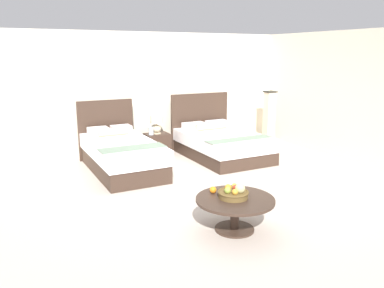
{
  "coord_description": "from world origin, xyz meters",
  "views": [
    {
      "loc": [
        -3.06,
        -5.3,
        2.16
      ],
      "look_at": [
        -0.17,
        0.45,
        0.65
      ],
      "focal_mm": 36.43,
      "sensor_mm": 36.0,
      "label": 1
    }
  ],
  "objects_px": {
    "vase": "(151,131)",
    "bed_near_corner": "(221,143)",
    "coffee_table": "(235,205)",
    "bed_near_window": "(121,154)",
    "nightstand": "(157,144)",
    "fruit_bowl": "(234,193)",
    "table_lamp": "(157,123)",
    "loose_orange": "(213,190)",
    "floor_lamp_corner": "(269,118)",
    "loose_apple": "(234,186)"
  },
  "relations": [
    {
      "from": "bed_near_window",
      "to": "loose_apple",
      "type": "bearing_deg",
      "value": -75.93
    },
    {
      "from": "nightstand",
      "to": "loose_orange",
      "type": "xyz_separation_m",
      "value": [
        -0.66,
        -3.57,
        0.23
      ]
    },
    {
      "from": "nightstand",
      "to": "vase",
      "type": "distance_m",
      "value": 0.35
    },
    {
      "from": "loose_orange",
      "to": "floor_lamp_corner",
      "type": "distance_m",
      "value": 4.81
    },
    {
      "from": "nightstand",
      "to": "fruit_bowl",
      "type": "distance_m",
      "value": 3.86
    },
    {
      "from": "vase",
      "to": "loose_apple",
      "type": "xyz_separation_m",
      "value": [
        -0.17,
        -3.51,
        -0.1
      ]
    },
    {
      "from": "nightstand",
      "to": "fruit_bowl",
      "type": "relative_size",
      "value": 1.32
    },
    {
      "from": "bed_near_corner",
      "to": "fruit_bowl",
      "type": "height_order",
      "value": "bed_near_corner"
    },
    {
      "from": "floor_lamp_corner",
      "to": "loose_orange",
      "type": "bearing_deg",
      "value": -135.84
    },
    {
      "from": "bed_near_corner",
      "to": "table_lamp",
      "type": "relative_size",
      "value": 5.29
    },
    {
      "from": "bed_near_corner",
      "to": "floor_lamp_corner",
      "type": "bearing_deg",
      "value": 17.7
    },
    {
      "from": "loose_orange",
      "to": "floor_lamp_corner",
      "type": "relative_size",
      "value": 0.07
    },
    {
      "from": "bed_near_corner",
      "to": "loose_apple",
      "type": "height_order",
      "value": "bed_near_corner"
    },
    {
      "from": "nightstand",
      "to": "floor_lamp_corner",
      "type": "relative_size",
      "value": 0.4
    },
    {
      "from": "bed_near_window",
      "to": "table_lamp",
      "type": "distance_m",
      "value": 1.34
    },
    {
      "from": "nightstand",
      "to": "loose_apple",
      "type": "xyz_separation_m",
      "value": [
        -0.32,
        -3.55,
        0.22
      ]
    },
    {
      "from": "coffee_table",
      "to": "fruit_bowl",
      "type": "distance_m",
      "value": 0.16
    },
    {
      "from": "bed_near_window",
      "to": "loose_apple",
      "type": "height_order",
      "value": "bed_near_window"
    },
    {
      "from": "coffee_table",
      "to": "loose_apple",
      "type": "distance_m",
      "value": 0.37
    },
    {
      "from": "floor_lamp_corner",
      "to": "bed_near_window",
      "type": "bearing_deg",
      "value": -172.01
    },
    {
      "from": "coffee_table",
      "to": "floor_lamp_corner",
      "type": "distance_m",
      "value": 4.91
    },
    {
      "from": "nightstand",
      "to": "fruit_bowl",
      "type": "bearing_deg",
      "value": -97.59
    },
    {
      "from": "vase",
      "to": "loose_orange",
      "type": "distance_m",
      "value": 3.57
    },
    {
      "from": "coffee_table",
      "to": "bed_near_window",
      "type": "bearing_deg",
      "value": 99.52
    },
    {
      "from": "nightstand",
      "to": "loose_orange",
      "type": "relative_size",
      "value": 5.8
    },
    {
      "from": "vase",
      "to": "nightstand",
      "type": "bearing_deg",
      "value": 14.72
    },
    {
      "from": "bed_near_corner",
      "to": "fruit_bowl",
      "type": "xyz_separation_m",
      "value": [
        -1.65,
        -3.07,
        0.18
      ]
    },
    {
      "from": "loose_apple",
      "to": "loose_orange",
      "type": "bearing_deg",
      "value": -176.74
    },
    {
      "from": "bed_near_window",
      "to": "fruit_bowl",
      "type": "distance_m",
      "value": 3.11
    },
    {
      "from": "coffee_table",
      "to": "loose_orange",
      "type": "relative_size",
      "value": 11.16
    },
    {
      "from": "coffee_table",
      "to": "fruit_bowl",
      "type": "bearing_deg",
      "value": 98.33
    },
    {
      "from": "vase",
      "to": "bed_near_corner",
      "type": "bearing_deg",
      "value": -28.59
    },
    {
      "from": "fruit_bowl",
      "to": "loose_apple",
      "type": "distance_m",
      "value": 0.33
    },
    {
      "from": "fruit_bowl",
      "to": "loose_orange",
      "type": "height_order",
      "value": "fruit_bowl"
    },
    {
      "from": "vase",
      "to": "fruit_bowl",
      "type": "height_order",
      "value": "vase"
    },
    {
      "from": "bed_near_corner",
      "to": "nightstand",
      "type": "height_order",
      "value": "bed_near_corner"
    },
    {
      "from": "bed_near_window",
      "to": "floor_lamp_corner",
      "type": "xyz_separation_m",
      "value": [
        3.82,
        0.54,
        0.31
      ]
    },
    {
      "from": "loose_orange",
      "to": "bed_near_corner",
      "type": "bearing_deg",
      "value": 57.47
    },
    {
      "from": "table_lamp",
      "to": "vase",
      "type": "relative_size",
      "value": 2.39
    },
    {
      "from": "bed_near_window",
      "to": "coffee_table",
      "type": "bearing_deg",
      "value": -80.48
    },
    {
      "from": "floor_lamp_corner",
      "to": "fruit_bowl",
      "type": "bearing_deg",
      "value": -132.51
    },
    {
      "from": "table_lamp",
      "to": "coffee_table",
      "type": "bearing_deg",
      "value": -97.42
    },
    {
      "from": "coffee_table",
      "to": "loose_orange",
      "type": "xyz_separation_m",
      "value": [
        -0.15,
        0.28,
        0.14
      ]
    },
    {
      "from": "bed_near_window",
      "to": "vase",
      "type": "distance_m",
      "value": 1.15
    },
    {
      "from": "fruit_bowl",
      "to": "loose_apple",
      "type": "relative_size",
      "value": 5.26
    },
    {
      "from": "nightstand",
      "to": "table_lamp",
      "type": "height_order",
      "value": "table_lamp"
    },
    {
      "from": "fruit_bowl",
      "to": "vase",
      "type": "bearing_deg",
      "value": 84.61
    },
    {
      "from": "bed_near_corner",
      "to": "coffee_table",
      "type": "bearing_deg",
      "value": -117.96
    },
    {
      "from": "bed_near_corner",
      "to": "coffee_table",
      "type": "height_order",
      "value": "bed_near_corner"
    },
    {
      "from": "nightstand",
      "to": "loose_apple",
      "type": "height_order",
      "value": "loose_apple"
    }
  ]
}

